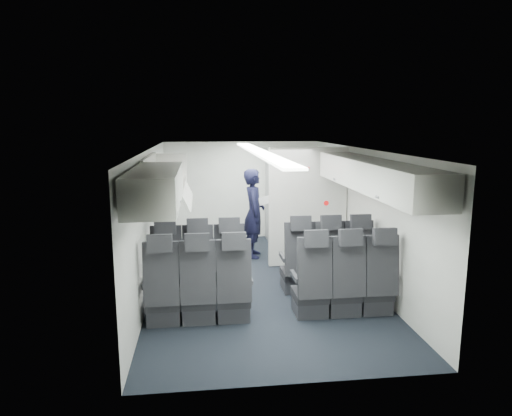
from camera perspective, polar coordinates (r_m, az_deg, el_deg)
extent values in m
cube|color=black|center=(7.55, 0.37, -9.20)|extent=(3.40, 6.00, 0.01)
cube|color=white|center=(7.12, 0.39, 7.34)|extent=(3.40, 6.00, 0.01)
cube|color=silver|center=(10.20, -1.76, 2.25)|extent=(3.40, 0.01, 2.15)
cube|color=silver|center=(4.41, 5.41, -9.05)|extent=(3.40, 0.01, 2.15)
cube|color=silver|center=(7.25, -13.08, -1.46)|extent=(0.01, 6.00, 2.15)
cube|color=silver|center=(7.66, 13.10, -0.81)|extent=(0.01, 6.00, 2.15)
cube|color=white|center=(7.12, 0.39, 7.02)|extent=(0.25, 5.52, 0.03)
cube|color=#232426|center=(7.00, -10.88, -8.63)|extent=(0.44, 0.46, 0.12)
cube|color=#2D2D33|center=(7.06, -10.84, -9.86)|extent=(0.42, 0.42, 0.22)
cube|color=#232426|center=(6.66, -11.14, -5.59)|extent=(0.44, 0.20, 0.80)
cube|color=#232426|center=(6.51, -11.30, -2.33)|extent=(0.30, 0.12, 0.23)
cube|color=#2D2D33|center=(6.91, -12.81, -6.54)|extent=(0.05, 0.40, 0.06)
cube|color=#2D2D33|center=(6.88, -9.14, -6.49)|extent=(0.05, 0.40, 0.06)
cube|color=#232426|center=(6.98, -7.16, -8.57)|extent=(0.44, 0.46, 0.12)
cube|color=#2D2D33|center=(7.04, -7.13, -9.80)|extent=(0.42, 0.42, 0.22)
cube|color=#232426|center=(6.64, -7.25, -5.52)|extent=(0.44, 0.20, 0.80)
cube|color=#232426|center=(6.49, -7.33, -2.25)|extent=(0.30, 0.12, 0.23)
cube|color=#2D2D33|center=(6.88, -9.05, -6.48)|extent=(0.05, 0.40, 0.06)
cube|color=#2D2D33|center=(6.87, -5.36, -6.41)|extent=(0.05, 0.40, 0.06)
cube|color=#232426|center=(7.00, -3.43, -8.48)|extent=(0.44, 0.46, 0.12)
cube|color=#2D2D33|center=(7.05, -3.41, -9.71)|extent=(0.42, 0.42, 0.22)
cube|color=#232426|center=(6.65, -3.35, -5.43)|extent=(0.44, 0.20, 0.80)
cube|color=#232426|center=(6.50, -3.36, -2.16)|extent=(0.30, 0.12, 0.23)
cube|color=#2D2D33|center=(6.87, -5.28, -6.40)|extent=(0.05, 0.40, 0.06)
cube|color=#2D2D33|center=(6.90, -1.60, -6.30)|extent=(0.05, 0.40, 0.06)
cube|color=#232426|center=(7.13, 5.03, -8.13)|extent=(0.44, 0.46, 0.12)
cube|color=#2D2D33|center=(7.18, 5.01, -9.34)|extent=(0.42, 0.42, 0.22)
cube|color=#232426|center=(6.79, 5.48, -5.12)|extent=(0.44, 0.20, 0.80)
cube|color=#232426|center=(6.65, 5.63, -1.91)|extent=(0.30, 0.12, 0.23)
cube|color=#2D2D33|center=(6.97, 3.34, -6.12)|extent=(0.05, 0.40, 0.06)
cube|color=#2D2D33|center=(7.06, 6.87, -5.96)|extent=(0.05, 0.40, 0.06)
cube|color=#232426|center=(7.23, 8.55, -7.93)|extent=(0.44, 0.46, 0.12)
cube|color=#2D2D33|center=(7.28, 8.52, -9.13)|extent=(0.42, 0.42, 0.22)
cube|color=#232426|center=(6.90, 9.14, -4.96)|extent=(0.44, 0.20, 0.80)
cube|color=#232426|center=(6.76, 9.36, -1.80)|extent=(0.30, 0.12, 0.23)
cube|color=#2D2D33|center=(7.07, 6.95, -5.96)|extent=(0.05, 0.40, 0.06)
cube|color=#2D2D33|center=(7.18, 10.38, -5.78)|extent=(0.05, 0.40, 0.06)
cube|color=#232426|center=(7.36, 11.96, -7.72)|extent=(0.44, 0.46, 0.12)
cube|color=#2D2D33|center=(7.41, 11.92, -8.89)|extent=(0.42, 0.42, 0.22)
cube|color=#232426|center=(7.03, 12.68, -4.78)|extent=(0.44, 0.20, 0.80)
cube|color=#232426|center=(6.90, 12.95, -1.68)|extent=(0.30, 0.12, 0.23)
cube|color=#2D2D33|center=(7.18, 10.46, -5.78)|extent=(0.05, 0.40, 0.06)
cube|color=#2D2D33|center=(7.33, 13.76, -5.59)|extent=(0.05, 0.40, 0.06)
cube|color=#232426|center=(6.16, -11.44, -11.37)|extent=(0.44, 0.46, 0.12)
cube|color=#2D2D33|center=(6.22, -11.39, -12.74)|extent=(0.42, 0.42, 0.22)
cube|color=#232426|center=(5.80, -11.77, -8.05)|extent=(0.44, 0.20, 0.80)
cube|color=#232426|center=(5.64, -11.96, -4.36)|extent=(0.30, 0.12, 0.23)
cube|color=#2D2D33|center=(6.06, -13.66, -9.02)|extent=(0.05, 0.40, 0.06)
cube|color=#2D2D33|center=(6.02, -9.45, -8.99)|extent=(0.05, 0.40, 0.06)
cube|color=#232426|center=(6.14, -7.17, -11.32)|extent=(0.44, 0.46, 0.12)
cube|color=#2D2D33|center=(6.20, -7.14, -12.69)|extent=(0.42, 0.42, 0.22)
cube|color=#232426|center=(5.78, -7.28, -7.99)|extent=(0.44, 0.20, 0.80)
cube|color=#232426|center=(5.62, -7.38, -4.28)|extent=(0.30, 0.12, 0.23)
cube|color=#2D2D33|center=(6.02, -9.35, -8.98)|extent=(0.05, 0.40, 0.06)
cube|color=#2D2D33|center=(6.02, -5.11, -8.90)|extent=(0.05, 0.40, 0.06)
cube|color=#232426|center=(6.15, -2.90, -11.20)|extent=(0.44, 0.46, 0.12)
cube|color=#2D2D33|center=(6.21, -2.88, -12.57)|extent=(0.42, 0.42, 0.22)
cube|color=#232426|center=(5.79, -2.78, -7.87)|extent=(0.44, 0.20, 0.80)
cube|color=#232426|center=(5.63, -2.78, -4.16)|extent=(0.30, 0.12, 0.23)
cube|color=#2D2D33|center=(6.02, -5.02, -8.90)|extent=(0.05, 0.40, 0.06)
cube|color=#2D2D33|center=(6.04, -0.80, -8.76)|extent=(0.05, 0.40, 0.06)
cube|color=#232426|center=(6.30, 6.74, -10.72)|extent=(0.44, 0.46, 0.12)
cube|color=#2D2D33|center=(6.36, 6.71, -12.06)|extent=(0.42, 0.42, 0.22)
cube|color=#232426|center=(5.95, 7.34, -7.43)|extent=(0.44, 0.20, 0.80)
cube|color=#232426|center=(5.79, 7.55, -3.82)|extent=(0.30, 0.12, 0.23)
cube|color=#2D2D33|center=(6.13, 4.85, -8.51)|extent=(0.05, 0.40, 0.06)
cube|color=#2D2D33|center=(6.24, 8.85, -8.28)|extent=(0.05, 0.40, 0.06)
cube|color=#232426|center=(6.42, 10.72, -10.43)|extent=(0.44, 0.46, 0.12)
cube|color=#2D2D33|center=(6.48, 10.67, -11.75)|extent=(0.42, 0.42, 0.22)
cube|color=#232426|center=(6.08, 11.49, -7.18)|extent=(0.44, 0.20, 0.80)
cube|color=#232426|center=(5.92, 11.78, -3.64)|extent=(0.30, 0.12, 0.23)
cube|color=#2D2D33|center=(6.24, 8.94, -8.27)|extent=(0.05, 0.40, 0.06)
cube|color=#2D2D33|center=(6.37, 12.79, -8.01)|extent=(0.05, 0.40, 0.06)
cube|color=#232426|center=(6.57, 14.52, -10.11)|extent=(0.44, 0.46, 0.12)
cube|color=#2D2D33|center=(6.62, 14.46, -11.40)|extent=(0.42, 0.42, 0.22)
cube|color=#232426|center=(6.23, 15.45, -6.91)|extent=(0.44, 0.20, 0.80)
cube|color=#232426|center=(6.08, 15.81, -3.45)|extent=(0.30, 0.12, 0.23)
cube|color=#2D2D33|center=(6.37, 12.88, -8.00)|extent=(0.05, 0.40, 0.06)
cube|color=#2D2D33|center=(6.53, 16.54, -7.72)|extent=(0.05, 0.40, 0.06)
cube|color=silver|center=(5.12, -12.41, 2.57)|extent=(0.52, 1.80, 0.40)
cylinder|color=slate|center=(5.13, -9.56, 0.87)|extent=(0.04, 0.10, 0.04)
cube|color=#9E9E93|center=(6.88, -11.01, 2.93)|extent=(0.52, 1.70, 0.04)
cube|color=silver|center=(6.88, -13.23, 4.53)|extent=(0.06, 1.70, 0.44)
cube|color=silver|center=(6.03, -11.61, 3.78)|extent=(0.52, 0.04, 0.40)
cube|color=silver|center=(7.68, -10.64, 5.23)|extent=(0.52, 0.04, 0.40)
cube|color=silver|center=(6.88, -8.90, 2.08)|extent=(0.21, 1.61, 0.38)
cube|color=silver|center=(5.60, 17.49, 2.99)|extent=(0.52, 1.80, 0.40)
cylinder|color=slate|center=(5.52, 15.03, 1.34)|extent=(0.04, 0.10, 0.04)
cube|color=silver|center=(7.21, 11.78, 4.85)|extent=(0.52, 1.70, 0.40)
cylinder|color=slate|center=(7.16, 9.84, 3.59)|extent=(0.04, 0.10, 0.04)
cube|color=silver|center=(8.21, 6.47, 0.15)|extent=(1.40, 0.12, 2.13)
cube|color=white|center=(8.01, 5.79, 4.99)|extent=(0.24, 0.01, 0.10)
cube|color=red|center=(7.99, 5.45, 4.99)|extent=(0.13, 0.01, 0.04)
cube|color=red|center=(8.02, 6.50, 4.99)|extent=(0.05, 0.01, 0.03)
cylinder|color=white|center=(8.21, 8.76, 0.62)|extent=(0.11, 0.01, 0.11)
cylinder|color=red|center=(8.20, 8.78, 0.61)|extent=(0.09, 0.01, 0.09)
cube|color=#939399|center=(10.07, 3.77, 1.40)|extent=(0.85, 0.50, 1.90)
cube|color=#3F3F42|center=(9.91, 4.02, -1.40)|extent=(0.80, 0.01, 0.02)
cube|color=#3F3F42|center=(9.81, 4.06, 1.45)|extent=(0.80, 0.01, 0.02)
cube|color=#3F3F42|center=(9.75, 4.10, 4.35)|extent=(0.80, 0.01, 0.02)
cube|color=silver|center=(8.78, -11.61, -0.15)|extent=(0.10, 0.92, 1.86)
cylinder|color=black|center=(8.70, -11.34, 3.09)|extent=(0.03, 0.22, 0.22)
cube|color=gold|center=(9.06, -11.09, 0.52)|extent=(0.02, 0.10, 0.75)
cylinder|color=white|center=(7.99, -12.34, 1.32)|extent=(0.01, 0.11, 0.11)
cylinder|color=red|center=(7.99, -12.27, 1.32)|extent=(0.01, 0.09, 0.09)
imported|color=black|center=(8.72, -0.25, -0.65)|extent=(0.48, 0.67, 1.71)
cube|color=black|center=(6.42, -11.46, 3.91)|extent=(0.42, 0.31, 0.24)
cube|color=white|center=(8.65, 1.04, 0.95)|extent=(0.21, 0.04, 0.15)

